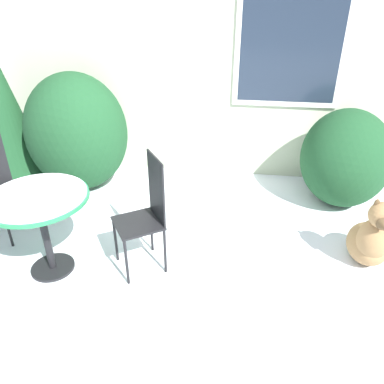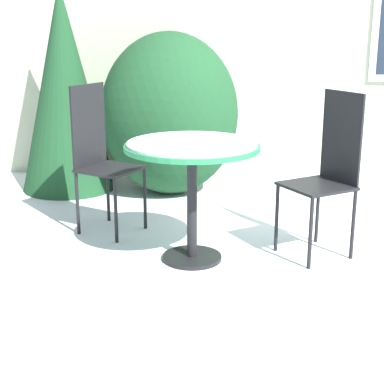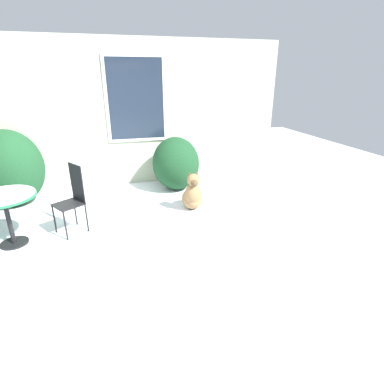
# 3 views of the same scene
# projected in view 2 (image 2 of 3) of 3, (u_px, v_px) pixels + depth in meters

# --- Properties ---
(ground_plane) EXTENTS (16.00, 16.00, 0.00)m
(ground_plane) POSITION_uv_depth(u_px,v_px,m) (381.00, 267.00, 3.60)
(ground_plane) COLOR silver
(house_wall) EXTENTS (8.00, 0.10, 2.94)m
(house_wall) POSITION_uv_depth(u_px,v_px,m) (347.00, 18.00, 5.29)
(house_wall) COLOR #B2BC9E
(house_wall) RESTS_ON ground_plane
(shrub_left) EXTENTS (1.17, 1.09, 1.38)m
(shrub_left) POSITION_uv_depth(u_px,v_px,m) (169.00, 114.00, 5.03)
(shrub_left) COLOR #194223
(shrub_left) RESTS_ON ground_plane
(evergreen_bush) EXTENTS (0.83, 0.83, 1.78)m
(evergreen_bush) POSITION_uv_depth(u_px,v_px,m) (65.00, 89.00, 5.10)
(evergreen_bush) COLOR #194223
(evergreen_bush) RESTS_ON ground_plane
(patio_table) EXTENTS (0.82, 0.82, 0.75)m
(patio_table) POSITION_uv_depth(u_px,v_px,m) (192.00, 162.00, 3.54)
(patio_table) COLOR black
(patio_table) RESTS_ON ground_plane
(patio_chair_near_table) EXTENTS (0.50, 0.50, 1.04)m
(patio_chair_near_table) POSITION_uv_depth(u_px,v_px,m) (101.00, 154.00, 4.11)
(patio_chair_near_table) COLOR black
(patio_chair_near_table) RESTS_ON ground_plane
(patio_chair_far_side) EXTENTS (0.52, 0.52, 1.04)m
(patio_chair_far_side) POSITION_uv_depth(u_px,v_px,m) (327.00, 170.00, 3.68)
(patio_chair_far_side) COLOR black
(patio_chair_far_side) RESTS_ON ground_plane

